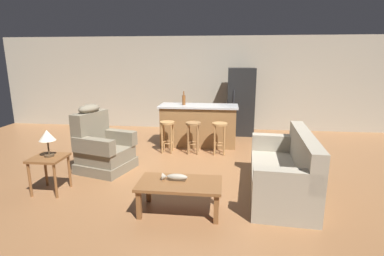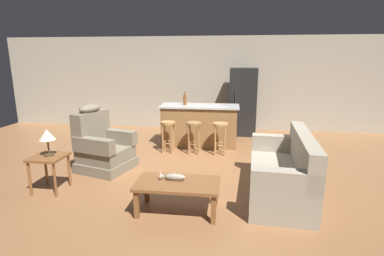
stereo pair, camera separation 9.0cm
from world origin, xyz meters
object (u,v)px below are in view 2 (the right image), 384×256
Objects in this scene: coffee_table at (178,186)px; bottle_tall_green at (185,100)px; table_lamp at (47,136)px; kitchen_island at (200,125)px; bar_stool_left at (168,131)px; bar_stool_middle at (194,132)px; fish_figurine at (173,177)px; refrigerator at (242,102)px; end_table at (49,162)px; couch at (284,173)px; bar_stool_right at (220,133)px; recliner_near_lamp at (102,147)px.

bottle_tall_green is at bearing 97.07° from coffee_table.
table_lamp is 0.23× the size of kitchen_island.
coffee_table is 2.62m from bar_stool_left.
kitchen_island is at bearing -3.70° from bottle_tall_green.
table_lamp reaches higher than kitchen_island.
coffee_table is 1.62× the size of bar_stool_middle.
kitchen_island is at bearing 89.49° from fish_figurine.
refrigerator reaches higher than bar_stool_middle.
bar_stool_middle reaches higher than end_table.
couch reaches higher than fish_figurine.
bar_stool_right is 1.94m from refrigerator.
recliner_near_lamp reaches higher than fish_figurine.
table_lamp is (0.01, 0.02, 0.41)m from end_table.
bar_stool_right reaches higher than coffee_table.
bar_stool_left is at bearing -112.53° from bottle_tall_green.
bottle_tall_green is (-0.29, 0.65, 0.60)m from bar_stool_middle.
refrigerator reaches higher than end_table.
recliner_near_lamp is 0.68× the size of refrigerator.
kitchen_island is at bearing 54.02° from table_lamp.
couch is 3.18m from bottle_tall_green.
bottle_tall_green reaches higher than coffee_table.
table_lamp is at bearing -127.28° from refrigerator.
bar_stool_middle is at bearing 47.53° from table_lamp.
bar_stool_middle is at bearing 52.59° from recliner_near_lamp.
refrigerator reaches higher than bar_stool_left.
kitchen_island is (2.01, 2.78, 0.02)m from end_table.
bottle_tall_green is at bearing 59.26° from end_table.
couch is 6.25× the size of bottle_tall_green.
coffee_table is 1.62× the size of bar_stool_right.
bar_stool_right is at bearing -56.41° from couch.
end_table is 3.43m from kitchen_island.
end_table is 2.56m from bar_stool_left.
bar_stool_right is (0.56, 0.00, 0.00)m from bar_stool_middle.
bar_stool_left is 0.92m from bottle_tall_green.
bar_stool_right is at bearing 77.80° from fish_figurine.
bar_stool_right is at bearing 44.59° from recliner_near_lamp.
bar_stool_right is (1.12, 0.00, 0.00)m from bar_stool_left.
end_table is 0.32× the size of refrigerator.
end_table is at bearing -96.09° from recliner_near_lamp.
end_table reaches higher than coffee_table.
couch is 1.09× the size of kitchen_island.
fish_figurine is 0.50× the size of bar_stool_right.
coffee_table is 3.29m from bottle_tall_green.
end_table is at bearing 9.59° from couch.
end_table is at bearing -139.52° from bar_stool_right.
recliner_near_lamp is at bearing -143.44° from bar_stool_middle.
bar_stool_left is (-2.14, 1.82, 0.13)m from couch.
bar_stool_left is at bearing 104.72° from coffee_table.
coffee_table is 3.17m from kitchen_island.
couch is at bearing -48.93° from bar_stool_middle.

